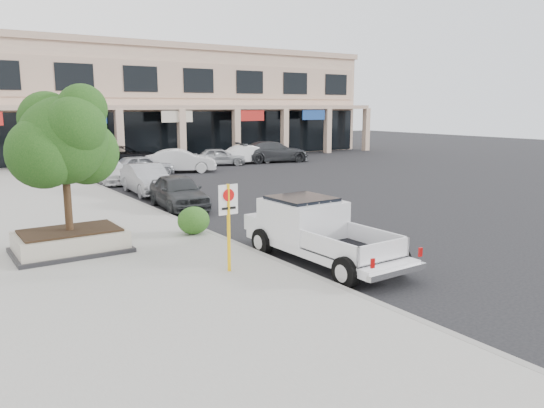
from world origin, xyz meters
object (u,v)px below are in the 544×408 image
Objects in this scene: curb_car_a at (178,192)px; curb_car_b at (147,179)px; planter_tree at (67,141)px; lot_car_b at (180,161)px; pickup_truck at (324,233)px; lot_car_c at (273,152)px; lot_car_d at (122,157)px; curb_car_c at (108,171)px; planter at (71,241)px; curb_car_d at (83,160)px; lot_car_f at (249,154)px; no_parking_sign at (228,216)px; lot_car_e at (219,157)px; lot_car_a at (142,166)px.

curb_car_a is 0.95× the size of curb_car_b.
planter_tree is 20.34m from lot_car_b.
lot_car_b is at bearing 56.73° from planter_tree.
lot_car_c is (14.31, 23.73, -0.06)m from pickup_truck.
lot_car_d is at bearing 87.61° from lot_car_c.
pickup_truck reaches higher than curb_car_c.
curb_car_c is (5.64, 14.86, 0.21)m from planter.
planter_tree is at bearing 146.25° from lot_car_c.
curb_car_d is (0.23, 6.18, 0.13)m from curb_car_c.
curb_car_b is at bearing 127.74° from lot_car_f.
no_parking_sign is at bearing -54.81° from planter.
lot_car_b reaches higher than curb_car_c.
curb_car_a is 12.97m from lot_car_b.
pickup_truck is (5.66, -4.86, -2.52)m from planter_tree.
planter is at bearing -131.35° from curb_car_a.
planter_tree is 1.02× the size of lot_car_e.
lot_car_c is at bearing 43.43° from planter.
lot_car_b is at bearing 107.20° from lot_car_f.
lot_car_d is at bearing 20.54° from curb_car_d.
no_parking_sign is at bearing -102.37° from curb_car_c.
planter_tree reaches higher than lot_car_a.
curb_car_a is at bearing 167.54° from lot_car_e.
lot_car_d is (3.25, 7.22, 0.10)m from curb_car_c.
lot_car_d is 7.08m from lot_car_e.
lot_car_f is (17.88, 19.09, -2.71)m from planter_tree.
pickup_truck is at bearing -179.93° from lot_car_e.
planter is at bearing 151.38° from lot_car_a.
lot_car_e is at bearing 20.01° from curb_car_c.
lot_car_d is at bearing 80.92° from curb_car_b.
lot_car_d is (8.89, 22.09, 0.31)m from planter.
curb_car_a reaches higher than planter.
curb_car_b is 13.38m from lot_car_e.
curb_car_a is (5.79, 5.23, 0.26)m from planter.
curb_car_c is 1.00× the size of lot_car_b.
pickup_truck is 0.99× the size of lot_car_c.
curb_car_b is 1.17× the size of lot_car_e.
curb_car_a is 1.05× the size of lot_car_a.
curb_car_b is at bearing 57.99° from planter.
lot_car_c reaches higher than curb_car_a.
curb_car_a is 0.92× the size of lot_car_b.
lot_car_c is 11.62m from lot_car_d.
curb_car_d is (-0.19, 11.33, 0.06)m from curb_car_b.
pickup_truck is at bearing -83.46° from curb_car_a.
lot_car_d reaches higher than planter.
lot_car_c is at bearing 43.39° from planter_tree.
curb_car_a reaches higher than lot_car_a.
lot_car_e is (15.40, 19.30, 0.19)m from planter.
curb_car_c is 2.78m from lot_car_a.
curb_car_d is at bearing 101.51° from lot_car_e.
lot_car_f is at bearing 61.96° from pickup_truck.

